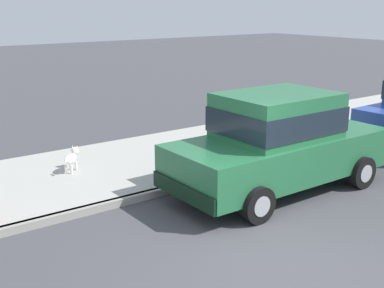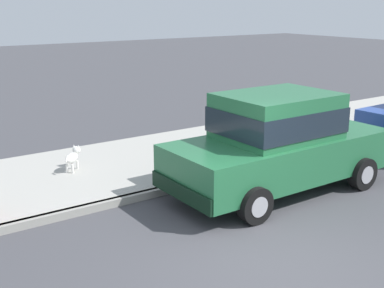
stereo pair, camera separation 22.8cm
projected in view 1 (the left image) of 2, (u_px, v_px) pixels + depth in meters
ground_plane at (282, 263)px, 7.13m from camera, size 80.00×80.00×0.00m
curb at (159, 192)px, 9.60m from camera, size 0.16×64.00×0.14m
sidewalk at (114, 168)px, 11.00m from camera, size 3.60×64.00×0.14m
car_green_sedan at (278, 141)px, 9.64m from camera, size 2.04×4.60×1.92m
dog_white at (72, 157)px, 10.52m from camera, size 0.58×0.56×0.49m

